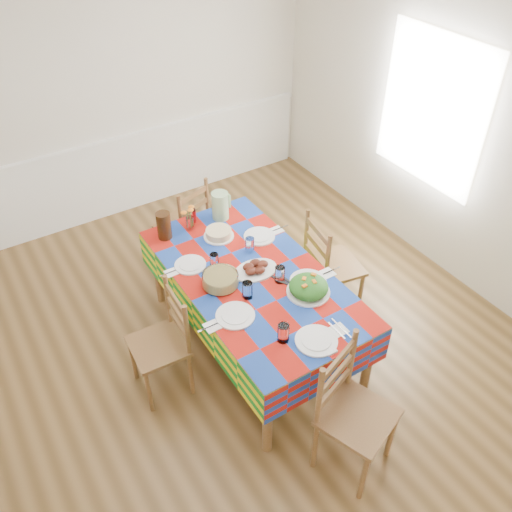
{
  "coord_description": "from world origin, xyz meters",
  "views": [
    {
      "loc": [
        -1.61,
        -2.79,
        3.6
      ],
      "look_at": [
        0.12,
        -0.04,
        0.94
      ],
      "focal_mm": 38.0,
      "sensor_mm": 36.0,
      "label": 1
    }
  ],
  "objects_px": {
    "tea_pitcher": "(164,225)",
    "chair_left": "(163,343)",
    "green_pitcher": "(220,206)",
    "chair_far": "(185,225)",
    "dining_table": "(253,283)",
    "chair_near": "(352,413)",
    "meat_platter": "(255,269)",
    "chair_right": "(329,266)"
  },
  "relations": [
    {
      "from": "dining_table",
      "to": "tea_pitcher",
      "type": "distance_m",
      "value": 0.93
    },
    {
      "from": "dining_table",
      "to": "chair_far",
      "type": "height_order",
      "value": "chair_far"
    },
    {
      "from": "tea_pitcher",
      "to": "chair_near",
      "type": "distance_m",
      "value": 2.16
    },
    {
      "from": "meat_platter",
      "to": "green_pitcher",
      "type": "height_order",
      "value": "green_pitcher"
    },
    {
      "from": "green_pitcher",
      "to": "chair_right",
      "type": "bearing_deg",
      "value": -52.33
    },
    {
      "from": "green_pitcher",
      "to": "tea_pitcher",
      "type": "distance_m",
      "value": 0.54
    },
    {
      "from": "meat_platter",
      "to": "tea_pitcher",
      "type": "bearing_deg",
      "value": 117.66
    },
    {
      "from": "tea_pitcher",
      "to": "chair_near",
      "type": "bearing_deg",
      "value": -80.38
    },
    {
      "from": "dining_table",
      "to": "tea_pitcher",
      "type": "bearing_deg",
      "value": 114.3
    },
    {
      "from": "dining_table",
      "to": "green_pitcher",
      "type": "distance_m",
      "value": 0.87
    },
    {
      "from": "chair_far",
      "to": "chair_right",
      "type": "relative_size",
      "value": 0.95
    },
    {
      "from": "tea_pitcher",
      "to": "chair_left",
      "type": "height_order",
      "value": "tea_pitcher"
    },
    {
      "from": "tea_pitcher",
      "to": "chair_near",
      "type": "height_order",
      "value": "chair_near"
    },
    {
      "from": "tea_pitcher",
      "to": "chair_near",
      "type": "relative_size",
      "value": 0.23
    },
    {
      "from": "chair_far",
      "to": "chair_left",
      "type": "relative_size",
      "value": 1.02
    },
    {
      "from": "chair_right",
      "to": "tea_pitcher",
      "type": "bearing_deg",
      "value": 65.13
    },
    {
      "from": "chair_left",
      "to": "dining_table",
      "type": "bearing_deg",
      "value": 93.33
    },
    {
      "from": "dining_table",
      "to": "green_pitcher",
      "type": "xyz_separation_m",
      "value": [
        0.17,
        0.82,
        0.22
      ]
    },
    {
      "from": "tea_pitcher",
      "to": "chair_left",
      "type": "relative_size",
      "value": 0.26
    },
    {
      "from": "meat_platter",
      "to": "chair_left",
      "type": "bearing_deg",
      "value": -177.87
    },
    {
      "from": "dining_table",
      "to": "chair_near",
      "type": "distance_m",
      "value": 1.28
    },
    {
      "from": "dining_table",
      "to": "chair_far",
      "type": "distance_m",
      "value": 1.29
    },
    {
      "from": "chair_near",
      "to": "chair_left",
      "type": "height_order",
      "value": "chair_near"
    },
    {
      "from": "green_pitcher",
      "to": "chair_near",
      "type": "xyz_separation_m",
      "value": [
        -0.19,
        -2.09,
        -0.4
      ]
    },
    {
      "from": "green_pitcher",
      "to": "chair_far",
      "type": "bearing_deg",
      "value": 109.29
    },
    {
      "from": "meat_platter",
      "to": "chair_near",
      "type": "xyz_separation_m",
      "value": [
        -0.06,
        -1.3,
        -0.3
      ]
    },
    {
      "from": "green_pitcher",
      "to": "tea_pitcher",
      "type": "relative_size",
      "value": 1.05
    },
    {
      "from": "chair_far",
      "to": "chair_right",
      "type": "distance_m",
      "value": 1.49
    },
    {
      "from": "tea_pitcher",
      "to": "chair_right",
      "type": "bearing_deg",
      "value": -34.73
    },
    {
      "from": "green_pitcher",
      "to": "chair_near",
      "type": "relative_size",
      "value": 0.24
    },
    {
      "from": "meat_platter",
      "to": "chair_right",
      "type": "height_order",
      "value": "chair_right"
    },
    {
      "from": "chair_far",
      "to": "chair_right",
      "type": "height_order",
      "value": "chair_right"
    },
    {
      "from": "chair_left",
      "to": "chair_right",
      "type": "bearing_deg",
      "value": 93.54
    },
    {
      "from": "tea_pitcher",
      "to": "chair_right",
      "type": "relative_size",
      "value": 0.24
    },
    {
      "from": "green_pitcher",
      "to": "tea_pitcher",
      "type": "xyz_separation_m",
      "value": [
        -0.54,
        -0.0,
        -0.01
      ]
    },
    {
      "from": "tea_pitcher",
      "to": "chair_left",
      "type": "bearing_deg",
      "value": -117.79
    },
    {
      "from": "tea_pitcher",
      "to": "chair_right",
      "type": "distance_m",
      "value": 1.48
    },
    {
      "from": "green_pitcher",
      "to": "chair_far",
      "type": "xyz_separation_m",
      "value": [
        -0.16,
        0.45,
        -0.43
      ]
    },
    {
      "from": "meat_platter",
      "to": "green_pitcher",
      "type": "distance_m",
      "value": 0.81
    },
    {
      "from": "dining_table",
      "to": "chair_left",
      "type": "bearing_deg",
      "value": -179.83
    },
    {
      "from": "chair_right",
      "to": "chair_far",
      "type": "bearing_deg",
      "value": 41.72
    },
    {
      "from": "dining_table",
      "to": "chair_far",
      "type": "bearing_deg",
      "value": 89.28
    }
  ]
}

